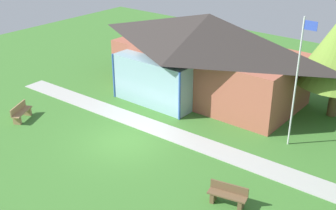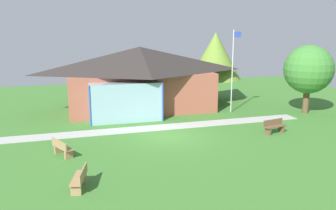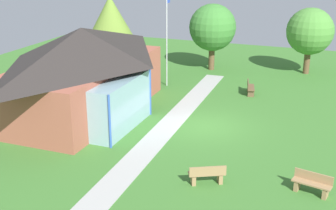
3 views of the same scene
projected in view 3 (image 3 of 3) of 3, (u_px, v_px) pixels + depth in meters
ground_plane at (207, 126)px, 24.09m from camera, size 44.00×44.00×0.00m
pavilion at (85, 70)px, 25.35m from camera, size 11.78×6.88×4.89m
footpath at (173, 121)px, 24.74m from camera, size 19.72×1.80×0.03m
flagpole at (167, 37)px, 30.05m from camera, size 0.64×0.08×6.16m
bench_front_left at (312, 184)px, 17.39m from camera, size 0.76×1.56×0.84m
bench_mid_left at (207, 175)px, 18.09m from camera, size 1.08×1.53×0.84m
bench_mid_right at (250, 88)px, 29.22m from camera, size 1.56×0.76×0.84m
tree_far_east at (310, 32)px, 33.09m from camera, size 3.46×3.46×4.95m
tree_behind_pavilion_right at (111, 24)px, 31.77m from camera, size 4.45×4.45×5.93m
tree_east_hedge at (213, 28)px, 34.16m from camera, size 3.58×3.58×5.10m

